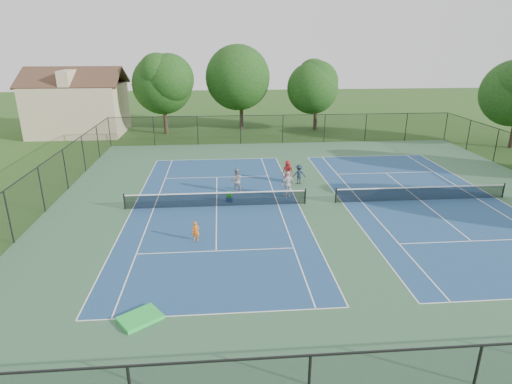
{
  "coord_description": "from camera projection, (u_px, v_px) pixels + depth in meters",
  "views": [
    {
      "loc": [
        -6.58,
        -26.54,
        10.44
      ],
      "look_at": [
        -4.45,
        -1.0,
        1.3
      ],
      "focal_mm": 30.0,
      "sensor_mm": 36.0,
      "label": 1
    }
  ],
  "objects": [
    {
      "name": "instructor",
      "position": [
        236.0,
        180.0,
        30.79
      ],
      "size": [
        0.88,
        0.7,
        1.77
      ],
      "primitive_type": "imported",
      "rotation": [
        0.0,
        0.0,
        3.18
      ],
      "color": "gray",
      "rests_on": "ground"
    },
    {
      "name": "child_player",
      "position": [
        196.0,
        231.0,
        23.39
      ],
      "size": [
        0.41,
        0.27,
        1.11
      ],
      "primitive_type": "imported",
      "rotation": [
        0.0,
        0.0,
        -0.0
      ],
      "color": "orange",
      "rests_on": "ground"
    },
    {
      "name": "tree_back_c",
      "position": [
        317.0,
        84.0,
        50.95
      ],
      "size": [
        6.0,
        6.0,
        8.4
      ],
      "color": "#2D2116",
      "rests_on": "ground"
    },
    {
      "name": "bystander_b",
      "position": [
        299.0,
        174.0,
        32.64
      ],
      "size": [
        0.99,
        0.58,
        1.52
      ],
      "primitive_type": "imported",
      "rotation": [
        0.0,
        0.0,
        3.15
      ],
      "color": "#1A2639",
      "rests_on": "ground"
    },
    {
      "name": "green_tarp",
      "position": [
        140.0,
        318.0,
        16.85
      ],
      "size": [
        1.93,
        1.84,
        0.17
      ],
      "primitive_type": "cube",
      "rotation": [
        0.0,
        0.0,
        0.63
      ],
      "color": "green",
      "rests_on": "ground"
    },
    {
      "name": "tennis_court_left",
      "position": [
        217.0,
        205.0,
        28.35
      ],
      "size": [
        12.0,
        23.83,
        1.07
      ],
      "color": "navy",
      "rests_on": "ground"
    },
    {
      "name": "tennis_court_right",
      "position": [
        420.0,
        199.0,
        29.45
      ],
      "size": [
        12.0,
        23.83,
        1.07
      ],
      "color": "navy",
      "rests_on": "ground"
    },
    {
      "name": "tree_back_b",
      "position": [
        241.0,
        74.0,
        50.81
      ],
      "size": [
        7.6,
        7.6,
        10.03
      ],
      "color": "#2D2116",
      "rests_on": "ground"
    },
    {
      "name": "perimeter_fence",
      "position": [
        321.0,
        181.0,
        28.4
      ],
      "size": [
        36.08,
        36.08,
        3.02
      ],
      "color": "black",
      "rests_on": "ground"
    },
    {
      "name": "ball_hopper",
      "position": [
        229.0,
        195.0,
        29.07
      ],
      "size": [
        0.38,
        0.31,
        0.37
      ],
      "primitive_type": "cube",
      "rotation": [
        0.0,
        0.0,
        -0.17
      ],
      "color": "green",
      "rests_on": "ball_crate"
    },
    {
      "name": "clapboard_house",
      "position": [
        78.0,
        107.0,
        49.56
      ],
      "size": [
        10.8,
        8.1,
        7.65
      ],
      "color": "tan",
      "rests_on": "ground"
    },
    {
      "name": "tree_back_a",
      "position": [
        163.0,
        81.0,
        48.42
      ],
      "size": [
        6.8,
        6.8,
        9.15
      ],
      "color": "#2D2116",
      "rests_on": "ground"
    },
    {
      "name": "court_pad",
      "position": [
        320.0,
        203.0,
        28.93
      ],
      "size": [
        36.0,
        36.0,
        0.01
      ],
      "primitive_type": "cube",
      "color": "#32593B",
      "rests_on": "ground"
    },
    {
      "name": "ground",
      "position": [
        320.0,
        203.0,
        28.94
      ],
      "size": [
        140.0,
        140.0,
        0.0
      ],
      "primitive_type": "plane",
      "color": "#234716",
      "rests_on": "ground"
    },
    {
      "name": "bystander_c",
      "position": [
        288.0,
        171.0,
        33.17
      ],
      "size": [
        0.83,
        0.54,
        1.68
      ],
      "primitive_type": "imported",
      "rotation": [
        0.0,
        0.0,
        3.13
      ],
      "color": "maroon",
      "rests_on": "ground"
    },
    {
      "name": "bystander_a",
      "position": [
        288.0,
        184.0,
        29.85
      ],
      "size": [
        1.18,
        0.85,
        1.86
      ],
      "primitive_type": "imported",
      "rotation": [
        0.0,
        0.0,
        3.55
      ],
      "color": "silver",
      "rests_on": "ground"
    },
    {
      "name": "ball_crate",
      "position": [
        229.0,
        199.0,
        29.19
      ],
      "size": [
        0.46,
        0.38,
        0.32
      ],
      "primitive_type": "cube",
      "rotation": [
        0.0,
        0.0,
        -0.3
      ],
      "color": "navy",
      "rests_on": "ground"
    }
  ]
}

